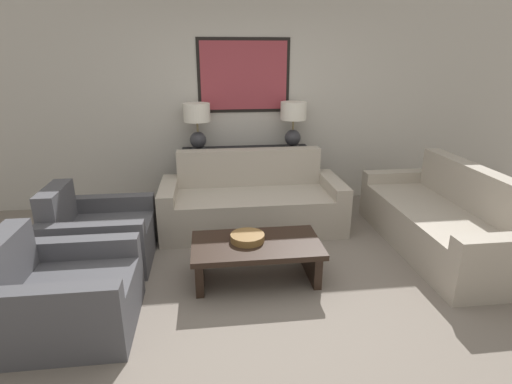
{
  "coord_description": "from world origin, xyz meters",
  "views": [
    {
      "loc": [
        -0.49,
        -2.88,
        1.96
      ],
      "look_at": [
        -0.03,
        0.88,
        0.65
      ],
      "focal_mm": 28.0,
      "sensor_mm": 36.0,
      "label": 1
    }
  ],
  "objects_px": {
    "table_lamp_left": "(197,121)",
    "armchair_near_camera": "(64,296)",
    "console_table": "(246,178)",
    "couch_by_side": "(441,222)",
    "table_lamp_right": "(293,119)",
    "decorative_bowl": "(247,238)",
    "coffee_table": "(256,252)",
    "armchair_near_back_wall": "(98,237)",
    "couch_by_back_wall": "(252,204)"
  },
  "relations": [
    {
      "from": "table_lamp_right",
      "to": "coffee_table",
      "type": "relative_size",
      "value": 0.51
    },
    {
      "from": "couch_by_side",
      "to": "couch_by_back_wall",
      "type": "bearing_deg",
      "value": 158.01
    },
    {
      "from": "console_table",
      "to": "table_lamp_left",
      "type": "height_order",
      "value": "table_lamp_left"
    },
    {
      "from": "table_lamp_right",
      "to": "armchair_near_back_wall",
      "type": "distance_m",
      "value": 2.73
    },
    {
      "from": "armchair_near_camera",
      "to": "armchair_near_back_wall",
      "type": "bearing_deg",
      "value": 90.0
    },
    {
      "from": "table_lamp_left",
      "to": "armchair_near_camera",
      "type": "xyz_separation_m",
      "value": [
        -0.98,
        -2.36,
        -0.9
      ]
    },
    {
      "from": "console_table",
      "to": "table_lamp_left",
      "type": "bearing_deg",
      "value": 180.0
    },
    {
      "from": "table_lamp_right",
      "to": "decorative_bowl",
      "type": "bearing_deg",
      "value": -113.31
    },
    {
      "from": "couch_by_side",
      "to": "decorative_bowl",
      "type": "relative_size",
      "value": 6.81
    },
    {
      "from": "armchair_near_camera",
      "to": "table_lamp_right",
      "type": "bearing_deg",
      "value": 47.04
    },
    {
      "from": "console_table",
      "to": "coffee_table",
      "type": "distance_m",
      "value": 1.86
    },
    {
      "from": "couch_by_side",
      "to": "coffee_table",
      "type": "relative_size",
      "value": 1.81
    },
    {
      "from": "table_lamp_left",
      "to": "armchair_near_camera",
      "type": "height_order",
      "value": "table_lamp_left"
    },
    {
      "from": "couch_by_side",
      "to": "table_lamp_left",
      "type": "bearing_deg",
      "value": 150.16
    },
    {
      "from": "couch_by_side",
      "to": "armchair_near_back_wall",
      "type": "relative_size",
      "value": 2.22
    },
    {
      "from": "couch_by_back_wall",
      "to": "coffee_table",
      "type": "height_order",
      "value": "couch_by_back_wall"
    },
    {
      "from": "armchair_near_back_wall",
      "to": "armchair_near_camera",
      "type": "xyz_separation_m",
      "value": [
        0.0,
        -1.02,
        0.0
      ]
    },
    {
      "from": "decorative_bowl",
      "to": "armchair_near_camera",
      "type": "relative_size",
      "value": 0.33
    },
    {
      "from": "couch_by_back_wall",
      "to": "table_lamp_right",
      "type": "bearing_deg",
      "value": 47.89
    },
    {
      "from": "console_table",
      "to": "armchair_near_camera",
      "type": "bearing_deg",
      "value": -123.93
    },
    {
      "from": "table_lamp_right",
      "to": "armchair_near_camera",
      "type": "bearing_deg",
      "value": -132.96
    },
    {
      "from": "coffee_table",
      "to": "table_lamp_left",
      "type": "bearing_deg",
      "value": 105.61
    },
    {
      "from": "couch_by_side",
      "to": "table_lamp_right",
      "type": "bearing_deg",
      "value": 132.01
    },
    {
      "from": "table_lamp_right",
      "to": "armchair_near_camera",
      "type": "xyz_separation_m",
      "value": [
        -2.2,
        -2.36,
        -0.9
      ]
    },
    {
      "from": "table_lamp_left",
      "to": "table_lamp_right",
      "type": "xyz_separation_m",
      "value": [
        1.22,
        0.0,
        0.0
      ]
    },
    {
      "from": "coffee_table",
      "to": "couch_by_side",
      "type": "bearing_deg",
      "value": 11.34
    },
    {
      "from": "decorative_bowl",
      "to": "coffee_table",
      "type": "bearing_deg",
      "value": -30.06
    },
    {
      "from": "coffee_table",
      "to": "decorative_bowl",
      "type": "height_order",
      "value": "decorative_bowl"
    },
    {
      "from": "console_table",
      "to": "decorative_bowl",
      "type": "height_order",
      "value": "console_table"
    },
    {
      "from": "console_table",
      "to": "decorative_bowl",
      "type": "relative_size",
      "value": 5.39
    },
    {
      "from": "table_lamp_left",
      "to": "armchair_near_back_wall",
      "type": "xyz_separation_m",
      "value": [
        -0.98,
        -1.34,
        -0.9
      ]
    },
    {
      "from": "table_lamp_left",
      "to": "console_table",
      "type": "bearing_deg",
      "value": 0.0
    },
    {
      "from": "couch_by_back_wall",
      "to": "armchair_near_camera",
      "type": "relative_size",
      "value": 2.22
    },
    {
      "from": "table_lamp_right",
      "to": "armchair_near_back_wall",
      "type": "xyz_separation_m",
      "value": [
        -2.2,
        -1.34,
        -0.9
      ]
    },
    {
      "from": "console_table",
      "to": "coffee_table",
      "type": "bearing_deg",
      "value": -92.88
    },
    {
      "from": "couch_by_back_wall",
      "to": "coffee_table",
      "type": "xyz_separation_m",
      "value": [
        -0.09,
        -1.18,
        -0.02
      ]
    },
    {
      "from": "couch_by_back_wall",
      "to": "decorative_bowl",
      "type": "bearing_deg",
      "value": -98.47
    },
    {
      "from": "console_table",
      "to": "couch_by_side",
      "type": "relative_size",
      "value": 0.79
    },
    {
      "from": "table_lamp_right",
      "to": "console_table",
      "type": "bearing_deg",
      "value": 180.0
    },
    {
      "from": "coffee_table",
      "to": "couch_by_back_wall",
      "type": "bearing_deg",
      "value": 85.47
    },
    {
      "from": "table_lamp_left",
      "to": "armchair_near_camera",
      "type": "bearing_deg",
      "value": -112.5
    },
    {
      "from": "table_lamp_right",
      "to": "couch_by_side",
      "type": "bearing_deg",
      "value": -47.99
    },
    {
      "from": "couch_by_back_wall",
      "to": "couch_by_side",
      "type": "relative_size",
      "value": 1.0
    },
    {
      "from": "couch_by_side",
      "to": "decorative_bowl",
      "type": "distance_m",
      "value": 2.12
    },
    {
      "from": "table_lamp_right",
      "to": "armchair_near_camera",
      "type": "relative_size",
      "value": 0.63
    },
    {
      "from": "coffee_table",
      "to": "armchair_near_back_wall",
      "type": "distance_m",
      "value": 1.58
    },
    {
      "from": "decorative_bowl",
      "to": "armchair_near_back_wall",
      "type": "bearing_deg",
      "value": 161.82
    },
    {
      "from": "couch_by_side",
      "to": "armchair_near_back_wall",
      "type": "distance_m",
      "value": 3.51
    },
    {
      "from": "decorative_bowl",
      "to": "couch_by_back_wall",
      "type": "bearing_deg",
      "value": 81.53
    },
    {
      "from": "console_table",
      "to": "couch_by_side",
      "type": "height_order",
      "value": "couch_by_side"
    }
  ]
}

